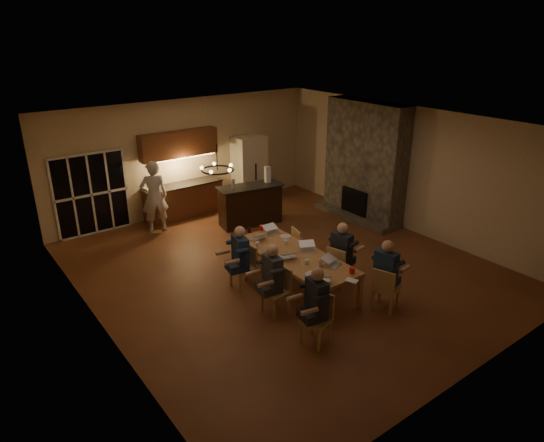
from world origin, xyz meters
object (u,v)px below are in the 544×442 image
Objects in this scene: person_right_mid at (341,254)px; mug_back at (257,244)px; mug_mid at (285,242)px; plate_left at (312,274)px; chair_left_far at (243,267)px; chandelier at (217,170)px; can_cola at (249,230)px; plate_far at (286,236)px; bar_island at (250,205)px; laptop_b at (334,260)px; redcup_mid at (269,250)px; person_left_near at (316,305)px; laptop_e at (257,234)px; person_left_far at (241,258)px; redcup_far at (261,228)px; bar_blender at (268,174)px; mug_front at (307,262)px; chair_right_mid at (340,265)px; person_left_mid at (272,279)px; chair_right_near at (386,288)px; laptop_d at (308,246)px; laptop_f at (272,229)px; dining_table at (294,271)px; plate_near at (330,259)px; chair_left_mid at (276,291)px; refrigerator at (249,169)px; can_right at (301,240)px; bar_bottle at (233,184)px; can_silver at (321,263)px; person_right_near at (385,274)px; laptop_c at (287,252)px; chair_left_near at (316,320)px; redcup_near at (352,270)px; laptop_a at (321,275)px; standing_person at (154,197)px.

person_right_mid is 13.80× the size of mug_back.
mug_mid is 1.40m from plate_left.
chandelier reaches higher than chair_left_far.
plate_far is at bearing -52.74° from can_cola.
mug_mid is at bearing -100.82° from bar_island.
laptop_b reaches higher than can_cola.
person_left_near is at bearing -103.43° from redcup_mid.
bar_island is 5.39× the size of laptop_e.
person_left_far is 11.50× the size of redcup_far.
mug_mid is 3.36m from bar_blender.
chair_left_far is at bearing 122.87° from mug_front.
mug_front is at bearing 32.34° from chair_left_far.
person_left_mid reaches higher than chair_right_mid.
mug_back is 0.83× the size of can_cola.
chair_right_near is 3.17m from redcup_far.
redcup_mid is at bearing 108.51° from mug_front.
bar_island reaches higher than chair_left_far.
laptop_f is (-0.04, 1.15, 0.00)m from laptop_d.
chandelier reaches higher than dining_table.
chair_right_mid is 7.42× the size of can_cola.
plate_near is (0.49, -0.13, -0.04)m from mug_front.
person_left_far reaches higher than chair_left_far.
chair_left_mid is 0.64× the size of person_left_far.
bar_island is at bearing 142.64° from chair_left_far.
chandelier is 2.31m from redcup_mid.
plate_left is at bearing 93.90° from chair_right_mid.
dining_table is at bearing -116.17° from plate_far.
refrigerator is at bearing 145.88° from chair_left_mid.
can_right is 3.18m from bar_bottle.
plate_near is at bearing -76.00° from can_cola.
mug_back is at bearing 7.78° from chair_right_near.
chandelier is 1.76× the size of laptop_d.
person_left_near is at bearing 8.80° from person_left_mid.
person_left_mid is at bearing 166.01° from can_silver.
person_right_near is 4.31× the size of laptop_c.
person_right_mid is at bearing -70.26° from redcup_far.
can_right is (1.35, 2.01, 0.37)m from chair_left_near.
laptop_d is at bearing 46.87° from mug_front.
redcup_mid is (-0.63, -0.74, -0.05)m from laptop_f.
bar_island is 17.25× the size of mug_back.
redcup_near is 0.45× the size of plate_left.
chair_left_far reaches higher than plate_left.
chair_left_mid is 2.21m from redcup_far.
redcup_mid is at bearing 94.20° from plate_left.
person_right_mid is (-0.06, 1.11, 0.00)m from person_right_near.
laptop_e reaches higher than plate_near.
can_silver is (0.16, -0.22, 0.01)m from mug_front.
plate_near is (1.30, 1.07, 0.31)m from chair_left_near.
laptop_a is 1.62m from can_right.
person_left_near is at bearing 103.65° from standing_person.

